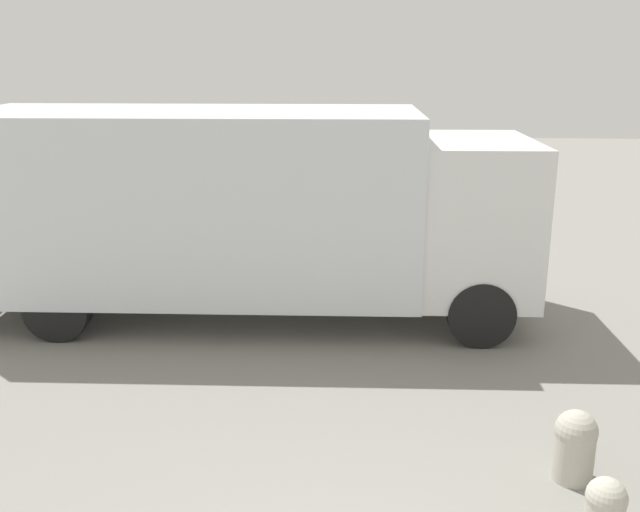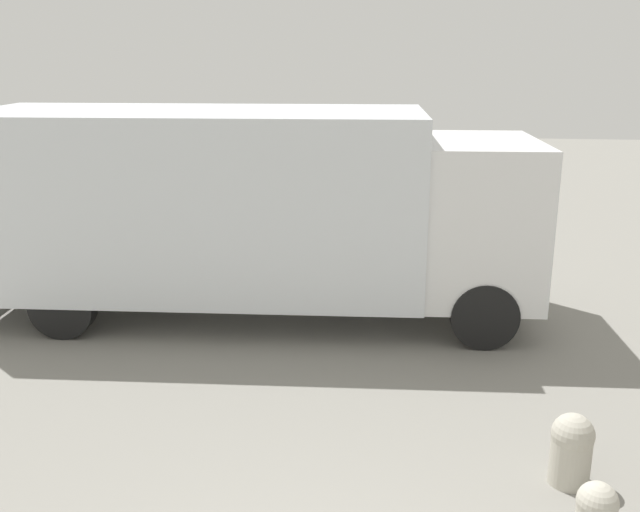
% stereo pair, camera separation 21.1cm
% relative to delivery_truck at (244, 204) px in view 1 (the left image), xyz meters
% --- Properties ---
extents(delivery_truck, '(8.24, 2.87, 3.05)m').
position_rel_delivery_truck_xyz_m(delivery_truck, '(0.00, 0.00, 0.00)').
color(delivery_truck, silver).
rests_on(delivery_truck, ground).
extents(bollard_far_bench, '(0.39, 0.39, 0.70)m').
position_rel_delivery_truck_xyz_m(bollard_far_bench, '(3.83, -4.07, -1.33)').
color(bollard_far_bench, '#B2AD9E').
rests_on(bollard_far_bench, ground).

